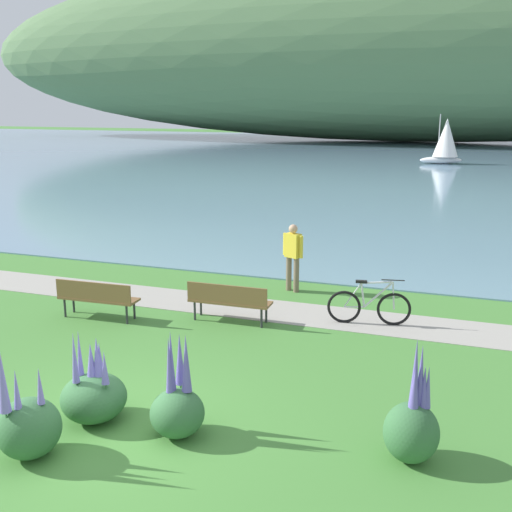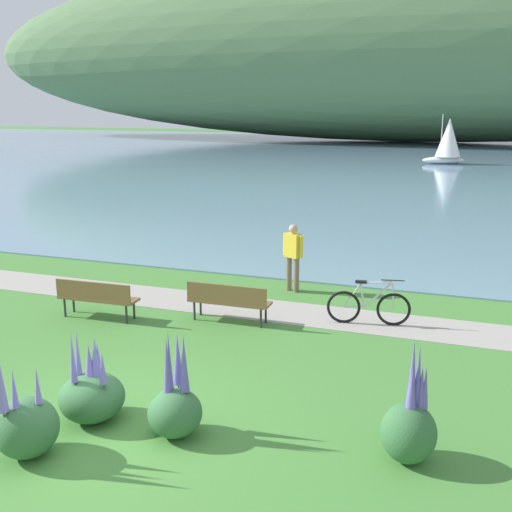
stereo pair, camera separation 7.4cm
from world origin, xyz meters
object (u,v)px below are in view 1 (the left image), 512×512
(park_bench_further_along, at_px, (229,299))
(sailboat_toward_hillside, at_px, (446,141))
(park_bench_near_camera, at_px, (97,296))
(bicycle_leaning_near_bench, at_px, (369,306))
(person_at_shoreline, at_px, (293,253))

(park_bench_further_along, xyz_separation_m, sailboat_toward_hillside, (2.56, 38.78, 1.31))
(park_bench_near_camera, distance_m, bicycle_leaning_near_bench, 5.90)
(person_at_shoreline, bearing_deg, park_bench_further_along, -103.77)
(sailboat_toward_hillside, bearing_deg, bicycle_leaning_near_bench, -89.54)
(park_bench_near_camera, relative_size, sailboat_toward_hillside, 0.48)
(park_bench_further_along, height_order, person_at_shoreline, person_at_shoreline)
(bicycle_leaning_near_bench, distance_m, person_at_shoreline, 2.89)
(park_bench_near_camera, bearing_deg, person_at_shoreline, 44.77)
(park_bench_near_camera, xyz_separation_m, sailboat_toward_hillside, (5.36, 39.53, 1.31))
(park_bench_near_camera, height_order, person_at_shoreline, person_at_shoreline)
(bicycle_leaning_near_bench, relative_size, sailboat_toward_hillside, 0.46)
(bicycle_leaning_near_bench, xyz_separation_m, sailboat_toward_hillside, (-0.30, 37.88, 1.43))
(person_at_shoreline, bearing_deg, park_bench_near_camera, -135.23)
(park_bench_further_along, relative_size, sailboat_toward_hillside, 0.48)
(park_bench_further_along, xyz_separation_m, bicycle_leaning_near_bench, (2.86, 0.89, -0.12))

